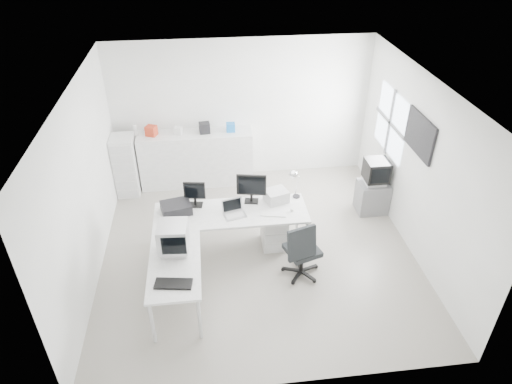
{
  "coord_description": "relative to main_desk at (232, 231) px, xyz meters",
  "views": [
    {
      "loc": [
        -0.72,
        -5.76,
        4.93
      ],
      "look_at": [
        0.0,
        0.2,
        1.0
      ],
      "focal_mm": 32.0,
      "sensor_mm": 36.0,
      "label": 1
    }
  ],
  "objects": [
    {
      "name": "office_chair",
      "position": [
        1.01,
        -0.71,
        0.14
      ],
      "size": [
        0.75,
        0.75,
        1.04
      ],
      "primitive_type": null,
      "rotation": [
        0.0,
        0.0,
        0.31
      ],
      "color": "#242729",
      "rests_on": "floor"
    },
    {
      "name": "left_wall",
      "position": [
        -2.09,
        -0.06,
        1.02
      ],
      "size": [
        0.02,
        5.0,
        2.8
      ],
      "primitive_type": "cube",
      "color": "silver",
      "rests_on": "floor"
    },
    {
      "name": "filing_cabinet",
      "position": [
        -1.87,
        1.96,
        0.22
      ],
      "size": [
        0.42,
        0.5,
        1.2
      ],
      "primitive_type": "cube",
      "color": "white",
      "rests_on": "floor"
    },
    {
      "name": "clutter_bottle",
      "position": [
        -1.63,
        2.22,
        0.83
      ],
      "size": [
        0.07,
        0.07,
        0.22
      ],
      "primitive_type": "cylinder",
      "color": "white",
      "rests_on": "sideboard"
    },
    {
      "name": "laptop",
      "position": [
        0.05,
        -0.1,
        0.49
      ],
      "size": [
        0.42,
        0.43,
        0.23
      ],
      "primitive_type": null,
      "rotation": [
        0.0,
        0.0,
        0.26
      ],
      "color": "#B7B7BA",
      "rests_on": "main_desk"
    },
    {
      "name": "main_desk",
      "position": [
        0.0,
        0.0,
        0.0
      ],
      "size": [
        2.4,
        0.8,
        0.75
      ],
      "primitive_type": null,
      "color": "white",
      "rests_on": "floor"
    },
    {
      "name": "floor",
      "position": [
        0.41,
        -0.06,
        -0.38
      ],
      "size": [
        5.0,
        5.0,
        0.01
      ],
      "primitive_type": "cube",
      "color": "beige",
      "rests_on": "ground"
    },
    {
      "name": "black_keyboard",
      "position": [
        -0.85,
        -1.5,
        0.39
      ],
      "size": [
        0.5,
        0.26,
        0.03
      ],
      "primitive_type": "cube",
      "rotation": [
        0.0,
        0.0,
        -0.15
      ],
      "color": "black",
      "rests_on": "side_desk"
    },
    {
      "name": "clutter_box_a",
      "position": [
        -1.33,
        2.18,
        0.82
      ],
      "size": [
        0.24,
        0.23,
        0.19
      ],
      "primitive_type": "cube",
      "rotation": [
        0.0,
        0.0,
        -0.41
      ],
      "color": "#B6311A",
      "rests_on": "sideboard"
    },
    {
      "name": "clutter_box_c",
      "position": [
        -0.33,
        2.18,
        0.82
      ],
      "size": [
        0.21,
        0.2,
        0.2
      ],
      "primitive_type": "cube",
      "rotation": [
        0.0,
        0.0,
        0.09
      ],
      "color": "black",
      "rests_on": "sideboard"
    },
    {
      "name": "crt_monitor",
      "position": [
        -0.85,
        -0.85,
        0.61
      ],
      "size": [
        0.43,
        0.43,
        0.47
      ],
      "primitive_type": null,
      "rotation": [
        0.0,
        0.0,
        -0.08
      ],
      "color": "#B7B7BA",
      "rests_on": "side_desk"
    },
    {
      "name": "drawer_pedestal",
      "position": [
        0.7,
        0.05,
        -0.08
      ],
      "size": [
        0.4,
        0.5,
        0.6
      ],
      "primitive_type": "cube",
      "color": "white",
      "rests_on": "floor"
    },
    {
      "name": "white_keyboard",
      "position": [
        0.65,
        -0.15,
        0.38
      ],
      "size": [
        0.42,
        0.2,
        0.02
      ],
      "primitive_type": "cube",
      "rotation": [
        0.0,
        0.0,
        -0.21
      ],
      "color": "white",
      "rests_on": "main_desk"
    },
    {
      "name": "lcd_monitor_small",
      "position": [
        -0.55,
        0.25,
        0.59
      ],
      "size": [
        0.36,
        0.24,
        0.43
      ],
      "primitive_type": null,
      "rotation": [
        0.0,
        0.0,
        -0.16
      ],
      "color": "black",
      "rests_on": "main_desk"
    },
    {
      "name": "right_wall",
      "position": [
        2.91,
        -0.06,
        1.02
      ],
      "size": [
        0.02,
        5.0,
        2.8
      ],
      "primitive_type": "cube",
      "color": "silver",
      "rests_on": "floor"
    },
    {
      "name": "crt_tv",
      "position": [
        2.63,
        0.8,
        0.44
      ],
      "size": [
        0.5,
        0.48,
        0.45
      ],
      "primitive_type": null,
      "color": "black",
      "rests_on": "tv_cabinet"
    },
    {
      "name": "laser_printer",
      "position": [
        0.75,
        0.22,
        0.47
      ],
      "size": [
        0.42,
        0.39,
        0.2
      ],
      "primitive_type": "cube",
      "rotation": [
        0.0,
        0.0,
        0.32
      ],
      "color": "#BDBDBD",
      "rests_on": "main_desk"
    },
    {
      "name": "window",
      "position": [
        2.89,
        1.14,
        1.23
      ],
      "size": [
        0.02,
        1.2,
        1.1
      ],
      "primitive_type": null,
      "color": "white",
      "rests_on": "right_wall"
    },
    {
      "name": "tv_cabinet",
      "position": [
        2.63,
        0.8,
        -0.08
      ],
      "size": [
        0.54,
        0.44,
        0.59
      ],
      "primitive_type": "cube",
      "color": "slate",
      "rests_on": "floor"
    },
    {
      "name": "wall_picture",
      "position": [
        2.88,
        0.04,
        1.52
      ],
      "size": [
        0.04,
        0.9,
        0.6
      ],
      "primitive_type": null,
      "color": "black",
      "rests_on": "right_wall"
    },
    {
      "name": "sideboard",
      "position": [
        -0.53,
        2.18,
        0.17
      ],
      "size": [
        2.19,
        0.55,
        1.1
      ],
      "primitive_type": "cube",
      "color": "white",
      "rests_on": "floor"
    },
    {
      "name": "ceiling",
      "position": [
        0.41,
        -0.06,
        2.42
      ],
      "size": [
        5.0,
        5.0,
        0.01
      ],
      "primitive_type": "cube",
      "color": "white",
      "rests_on": "back_wall"
    },
    {
      "name": "back_wall",
      "position": [
        0.41,
        2.44,
        1.02
      ],
      "size": [
        5.0,
        0.02,
        2.8
      ],
      "primitive_type": "cube",
      "color": "silver",
      "rests_on": "floor"
    },
    {
      "name": "desk_lamp",
      "position": [
        1.1,
        0.3,
        0.6
      ],
      "size": [
        0.18,
        0.18,
        0.44
      ],
      "primitive_type": null,
      "rotation": [
        0.0,
        0.0,
        0.28
      ],
      "color": "silver",
      "rests_on": "main_desk"
    },
    {
      "name": "clutter_box_d",
      "position": [
        0.17,
        2.18,
        0.81
      ],
      "size": [
        0.17,
        0.15,
        0.17
      ],
      "primitive_type": "cube",
      "rotation": [
        0.0,
        0.0,
        -0.03
      ],
      "color": "blue",
      "rests_on": "sideboard"
    },
    {
      "name": "lcd_monitor_large",
      "position": [
        0.35,
        0.25,
        0.62
      ],
      "size": [
        0.5,
        0.27,
        0.49
      ],
      "primitive_type": null,
      "rotation": [
        0.0,
        0.0,
        -0.19
      ],
      "color": "black",
      "rests_on": "main_desk"
    },
    {
      "name": "inkjet_printer",
      "position": [
        -0.85,
        0.1,
        0.46
      ],
      "size": [
        0.52,
        0.44,
        0.16
      ],
      "primitive_type": "cube",
      "rotation": [
        0.0,
        0.0,
        0.23
      ],
      "color": "black",
      "rests_on": "main_desk"
    },
    {
      "name": "side_desk",
      "position": [
        -0.85,
        -1.1,
        0.0
      ],
      "size": [
        0.7,
        1.4,
        0.75
      ],
      "primitive_type": null,
      "color": "white",
      "rests_on": "floor"
    },
    {
      "name": "white_mouse",
      "position": [
        0.95,
        -0.1,
        0.4
      ],
      "size": [
        0.05,
        0.05,
        0.05
      ],
      "primitive_type": "sphere",
      "color": "white",
      "rests_on": "main_desk"
    },
    {
      "name": "clutter_box_b",
      "position": [
        -0.83,
        2.18,
        0.79
      ],
      "size": [
        0.17,
        0.16,
        0.14
      ],
      "primitive_type": "cube",
      "rotation": [
        0.0,
        0.0,
        -0.32
      ],
      "color": "white",
      "rests_on": "sideboard"
    }
  ]
}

